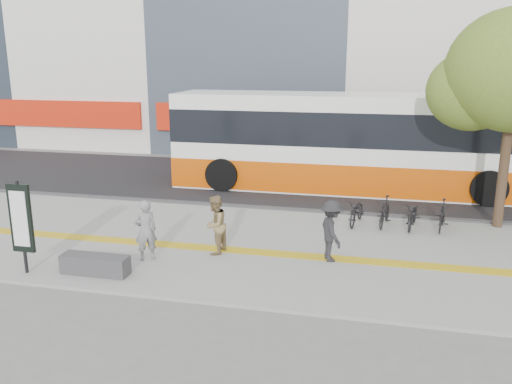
% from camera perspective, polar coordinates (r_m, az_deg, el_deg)
% --- Properties ---
extents(ground, '(120.00, 120.00, 0.00)m').
position_cam_1_polar(ground, '(12.99, -4.08, -8.09)').
color(ground, '#63635F').
rests_on(ground, ground).
extents(sidewalk, '(40.00, 7.00, 0.08)m').
position_cam_1_polar(sidewalk, '(14.32, -2.32, -5.72)').
color(sidewalk, gray).
rests_on(sidewalk, ground).
extents(tactile_strip, '(40.00, 0.45, 0.01)m').
position_cam_1_polar(tactile_strip, '(13.85, -2.87, -6.23)').
color(tactile_strip, gold).
rests_on(tactile_strip, sidewalk).
extents(street, '(40.00, 8.00, 0.06)m').
position_cam_1_polar(street, '(21.35, 3.00, 1.02)').
color(street, black).
rests_on(street, ground).
extents(curb, '(40.00, 0.25, 0.14)m').
position_cam_1_polar(curb, '(17.54, 0.70, -1.80)').
color(curb, '#323234').
rests_on(curb, ground).
extents(bench, '(1.60, 0.45, 0.45)m').
position_cam_1_polar(bench, '(12.85, -16.97, -7.50)').
color(bench, '#323234').
rests_on(bench, sidewalk).
extents(signboard, '(0.55, 0.10, 2.20)m').
position_cam_1_polar(signboard, '(13.14, -24.04, -2.76)').
color(signboard, black).
rests_on(signboard, sidewalk).
extents(bus, '(13.40, 3.18, 3.57)m').
position_cam_1_polar(bus, '(20.24, 10.28, 5.00)').
color(bus, white).
rests_on(bus, street).
extents(bicycle_row, '(3.16, 1.57, 0.87)m').
position_cam_1_polar(bicycle_row, '(16.10, 15.04, -2.22)').
color(bicycle_row, black).
rests_on(bicycle_row, sidewalk).
extents(seated_woman, '(0.66, 0.63, 1.52)m').
position_cam_1_polar(seated_woman, '(13.22, -11.84, -4.07)').
color(seated_woman, black).
rests_on(seated_woman, sidewalk).
extents(pedestrian_tan, '(0.69, 0.82, 1.52)m').
position_cam_1_polar(pedestrian_tan, '(13.41, -4.45, -3.55)').
color(pedestrian_tan, olive).
rests_on(pedestrian_tan, sidewalk).
extents(pedestrian_dark, '(0.92, 1.13, 1.52)m').
position_cam_1_polar(pedestrian_dark, '(13.03, 8.15, -4.18)').
color(pedestrian_dark, black).
rests_on(pedestrian_dark, sidewalk).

